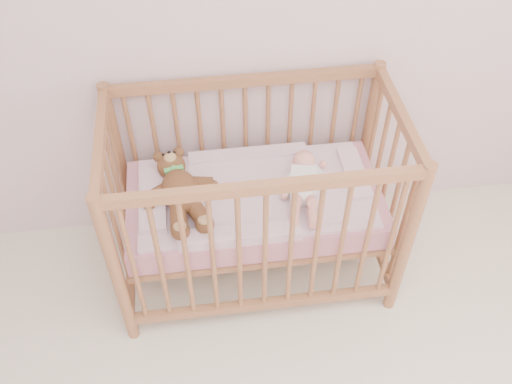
{
  "coord_description": "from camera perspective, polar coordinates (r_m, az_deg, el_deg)",
  "views": [
    {
      "loc": [
        -0.3,
        -0.25,
        2.53
      ],
      "look_at": [
        -0.06,
        1.55,
        0.62
      ],
      "focal_mm": 40.0,
      "sensor_mm": 36.0,
      "label": 1
    }
  ],
  "objects": [
    {
      "name": "blanket",
      "position": [
        2.72,
        -0.14,
        -0.11
      ],
      "size": [
        1.1,
        0.58,
        0.06
      ],
      "primitive_type": null,
      "color": "#E69EBB",
      "rests_on": "mattress"
    },
    {
      "name": "mattress",
      "position": [
        2.77,
        -0.14,
        -1.18
      ],
      "size": [
        1.22,
        0.62,
        0.13
      ],
      "primitive_type": "cube",
      "color": "pink",
      "rests_on": "crib"
    },
    {
      "name": "crib",
      "position": [
        2.76,
        -0.14,
        -0.97
      ],
      "size": [
        1.36,
        0.76,
        1.0
      ],
      "primitive_type": null,
      "color": "#A46D45",
      "rests_on": "floor"
    },
    {
      "name": "baby",
      "position": [
        2.68,
        4.82,
        1.16
      ],
      "size": [
        0.32,
        0.52,
        0.12
      ],
      "primitive_type": null,
      "rotation": [
        0.0,
        0.0,
        -0.19
      ],
      "color": "white",
      "rests_on": "blanket"
    },
    {
      "name": "teddy_bear",
      "position": [
        2.63,
        -7.57,
        0.12
      ],
      "size": [
        0.48,
        0.61,
        0.15
      ],
      "primitive_type": null,
      "rotation": [
        0.0,
        0.0,
        0.2
      ],
      "color": "brown",
      "rests_on": "blanket"
    }
  ]
}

